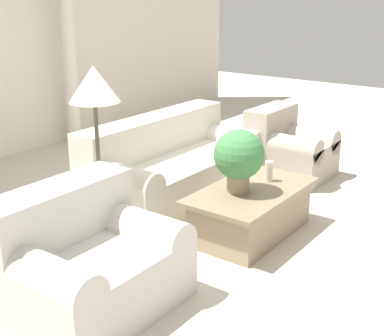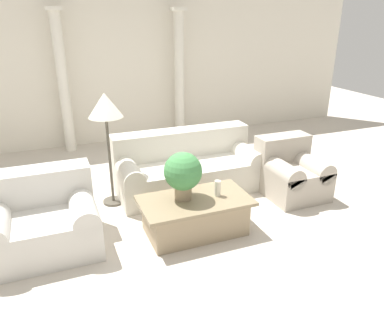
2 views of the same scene
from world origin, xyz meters
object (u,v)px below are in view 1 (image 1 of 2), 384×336
(armchair, at_px, (288,148))
(sofa_long, at_px, (172,165))
(loveseat, at_px, (86,260))
(potted_plant, at_px, (239,156))
(coffee_table, at_px, (251,211))
(floor_lamp, at_px, (94,92))

(armchair, bearing_deg, sofa_long, 151.56)
(sofa_long, relative_size, loveseat, 1.81)
(potted_plant, bearing_deg, coffee_table, -29.88)
(coffee_table, relative_size, potted_plant, 2.29)
(sofa_long, distance_m, coffee_table, 1.20)
(potted_plant, relative_size, armchair, 0.63)
(loveseat, distance_m, armchair, 3.22)
(sofa_long, distance_m, armchair, 1.44)
(sofa_long, relative_size, coffee_table, 1.63)
(potted_plant, height_order, floor_lamp, floor_lamp)
(armchair, bearing_deg, coffee_table, -163.89)
(loveseat, distance_m, coffee_table, 1.65)
(floor_lamp, bearing_deg, armchair, -14.73)
(floor_lamp, bearing_deg, sofa_long, 3.56)
(sofa_long, xyz_separation_m, potted_plant, (-0.46, -1.08, 0.41))
(floor_lamp, xyz_separation_m, armchair, (2.35, -0.62, -0.92))
(sofa_long, bearing_deg, coffee_table, -106.63)
(sofa_long, height_order, coffee_table, sofa_long)
(sofa_long, height_order, loveseat, same)
(loveseat, height_order, armchair, loveseat)
(sofa_long, height_order, armchair, sofa_long)
(armchair, bearing_deg, potted_plant, -167.03)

